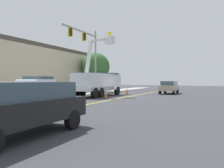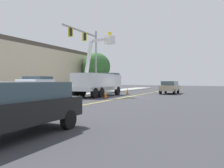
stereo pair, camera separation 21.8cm
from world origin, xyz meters
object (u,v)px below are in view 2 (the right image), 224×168
Objects in this scene: utility_bucket_truck at (99,82)px; traffic_cone_mid_rear at (106,94)px; service_pickup_truck at (22,90)px; traffic_cone_mid_front at (70,98)px; traffic_cone_trailing at (127,91)px; traffic_signal_mast at (88,48)px; trailing_sedan at (15,105)px; passing_minivan at (170,87)px.

utility_bucket_truck is 11.52× the size of traffic_cone_mid_rear.
utility_bucket_truck reaches higher than traffic_cone_mid_rear.
traffic_cone_mid_front is at bearing -18.94° from service_pickup_truck.
traffic_cone_trailing is 7.34m from traffic_signal_mast.
traffic_cone_trailing is 0.10× the size of traffic_signal_mast.
service_pickup_truck is 6.84× the size of traffic_cone_trailing.
traffic_cone_mid_front is at bearing -169.33° from traffic_cone_trailing.
service_pickup_truck reaches higher than trailing_sedan.
passing_minivan is at bearing -7.47° from service_pickup_truck.
trailing_sedan is 6.48× the size of traffic_cone_mid_front.
trailing_sedan is 22.04m from traffic_cone_trailing.
utility_bucket_truck reaches higher than trailing_sedan.
passing_minivan is 0.60× the size of traffic_signal_mast.
passing_minivan is at bearing -45.08° from traffic_signal_mast.
service_pickup_truck is 0.70× the size of traffic_signal_mast.
traffic_signal_mast reaches higher than traffic_cone_mid_rear.
traffic_signal_mast is at bearing 34.58° from traffic_cone_mid_front.
trailing_sedan is 0.60× the size of traffic_signal_mast.
passing_minivan is 1.00× the size of trailing_sedan.
service_pickup_truck is at bearing 178.40° from traffic_cone_mid_rear.
traffic_signal_mast reaches higher than service_pickup_truck.
service_pickup_truck is at bearing 172.53° from passing_minivan.
traffic_signal_mast is (1.52, 3.00, 4.20)m from utility_bucket_truck.
passing_minivan is (20.03, -2.62, -0.15)m from service_pickup_truck.
service_pickup_truck is 9.06m from traffic_cone_mid_rear.
utility_bucket_truck is 5.38m from traffic_signal_mast.
traffic_cone_mid_rear is (-11.00, 2.37, -0.61)m from passing_minivan.
utility_bucket_truck is at bearing 23.24° from traffic_cone_mid_front.
traffic_signal_mast is (17.28, 12.54, 4.85)m from trailing_sedan.
utility_bucket_truck is 1.45× the size of service_pickup_truck.
service_pickup_truck is 15.42m from traffic_cone_trailing.
utility_bucket_truck is at bearing 152.92° from passing_minivan.
service_pickup_truck is 14.15m from traffic_signal_mast.
traffic_cone_mid_front is 1.06× the size of traffic_cone_mid_rear.
traffic_signal_mast is (-3.01, 3.95, 5.40)m from traffic_cone_trailing.
traffic_cone_mid_front reaches higher than traffic_cone_mid_rear.
traffic_cone_trailing is at bearing -52.65° from traffic_signal_mast.
traffic_signal_mast is at bearing 63.13° from utility_bucket_truck.
service_pickup_truck reaches higher than traffic_cone_trailing.
traffic_cone_mid_front is 12.25m from traffic_cone_trailing.
traffic_cone_trailing is (15.36, 1.12, -0.69)m from service_pickup_truck.
utility_bucket_truck is 1.68× the size of trailing_sedan.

